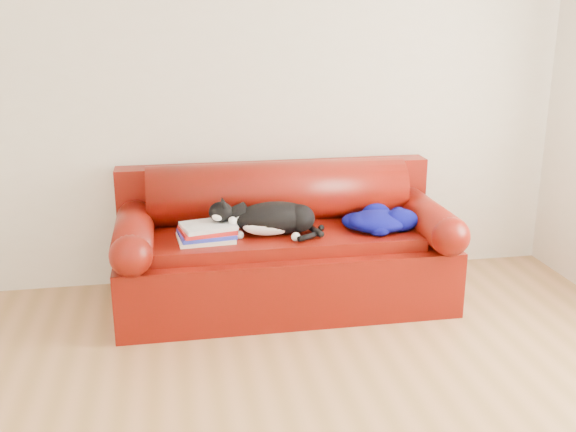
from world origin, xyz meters
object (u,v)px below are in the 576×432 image
object	(u,v)px
sofa_base	(284,268)
cat	(273,219)
book_stack	(207,232)
blanket	(379,220)

from	to	relation	value
sofa_base	cat	world-z (taller)	cat
book_stack	cat	world-z (taller)	cat
sofa_base	blanket	size ratio (longest dim) A/B	4.23
book_stack	blanket	distance (m)	1.09
blanket	sofa_base	bearing A→B (deg)	169.77
cat	blanket	world-z (taller)	cat
book_stack	sofa_base	bearing A→B (deg)	14.10
sofa_base	cat	bearing A→B (deg)	-133.14
sofa_base	blanket	world-z (taller)	blanket
cat	blanket	size ratio (longest dim) A/B	1.36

